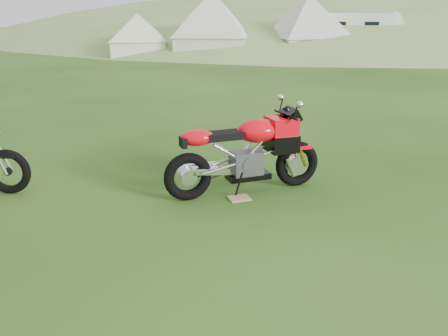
{
  "coord_description": "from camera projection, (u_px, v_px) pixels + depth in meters",
  "views": [
    {
      "loc": [
        -1.61,
        -5.6,
        2.57
      ],
      "look_at": [
        -0.22,
        0.4,
        0.55
      ],
      "focal_mm": 40.0,
      "sensor_mm": 36.0,
      "label": 1
    }
  ],
  "objects": [
    {
      "name": "tent_left",
      "position": [
        138.0,
        33.0,
        25.44
      ],
      "size": [
        2.94,
        2.94,
        2.34
      ],
      "primitive_type": null,
      "rotation": [
        0.0,
        0.0,
        -0.09
      ],
      "color": "white",
      "rests_on": "ground"
    },
    {
      "name": "hillside",
      "position": [
        375.0,
        32.0,
        48.5
      ],
      "size": [
        80.0,
        64.0,
        8.0
      ],
      "primitive_type": "ellipsoid",
      "color": "#68974D",
      "rests_on": "ground"
    },
    {
      "name": "tent_mid",
      "position": [
        212.0,
        27.0,
        25.26
      ],
      "size": [
        4.37,
        4.37,
        2.99
      ],
      "primitive_type": null,
      "rotation": [
        0.0,
        0.0,
        -0.32
      ],
      "color": "silver",
      "rests_on": "ground"
    },
    {
      "name": "hedgerow",
      "position": [
        375.0,
        32.0,
        48.5
      ],
      "size": [
        36.0,
        1.2,
        8.6
      ],
      "primitive_type": null,
      "color": "black",
      "rests_on": "ground"
    },
    {
      "name": "tent_right",
      "position": [
        308.0,
        28.0,
        25.12
      ],
      "size": [
        3.45,
        3.45,
        2.89
      ],
      "primitive_type": null,
      "rotation": [
        0.0,
        0.0,
        0.03
      ],
      "color": "beige",
      "rests_on": "ground"
    },
    {
      "name": "caravan",
      "position": [
        354.0,
        34.0,
        26.44
      ],
      "size": [
        5.11,
        3.43,
        2.2
      ],
      "primitive_type": null,
      "rotation": [
        0.0,
        0.0,
        -0.31
      ],
      "color": "silver",
      "rests_on": "ground"
    },
    {
      "name": "plywood_board",
      "position": [
        239.0,
        198.0,
        6.92
      ],
      "size": [
        0.31,
        0.26,
        0.02
      ],
      "primitive_type": "cube",
      "rotation": [
        0.0,
        0.0,
        0.1
      ],
      "color": "tan",
      "rests_on": "ground"
    },
    {
      "name": "ground",
      "position": [
        248.0,
        217.0,
        6.33
      ],
      "size": [
        120.0,
        120.0,
        0.0
      ],
      "primitive_type": "plane",
      "color": "#17440E",
      "rests_on": "ground"
    },
    {
      "name": "sport_motorcycle",
      "position": [
        245.0,
        147.0,
        6.97
      ],
      "size": [
        2.28,
        0.84,
        1.34
      ],
      "primitive_type": null,
      "rotation": [
        0.0,
        0.0,
        0.13
      ],
      "color": "red",
      "rests_on": "ground"
    }
  ]
}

